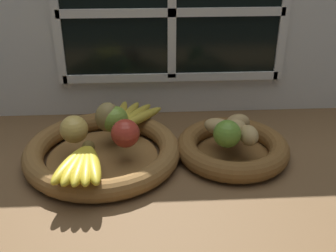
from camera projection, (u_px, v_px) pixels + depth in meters
ground_plane at (178, 165)px, 103.34cm from camera, size 140.00×90.00×3.00cm
back_wall at (171, 22)px, 116.37cm from camera, size 140.00×4.60×55.00cm
fruit_bowl_left at (103, 152)px, 101.56cm from camera, size 38.86×38.86×5.15cm
fruit_bowl_right at (232, 148)px, 103.22cm from camera, size 28.47×28.47×5.15cm
apple_golden_left at (74, 129)px, 99.01cm from camera, size 6.85×6.85×6.85cm
apple_green_back at (115, 119)px, 103.75cm from camera, size 6.96×6.96×6.96cm
apple_red_right at (125, 133)px, 97.11cm from camera, size 6.90×6.90×6.90cm
pear_brown at (108, 117)px, 103.86cm from camera, size 7.35×7.18×7.85cm
banana_bunch_front at (82, 164)px, 88.25cm from camera, size 12.25×17.39×3.39cm
banana_bunch_back at (130, 116)px, 110.27cm from camera, size 14.17×18.30×2.63cm
potato_oblong at (218, 127)px, 103.21cm from camera, size 8.85×7.84×4.14cm
potato_large at (234, 129)px, 100.79cm from camera, size 8.38×7.92×5.18cm
potato_back at (238, 123)px, 104.72cm from camera, size 6.75×5.25×4.59cm
potato_small at (249, 135)px, 98.33cm from camera, size 5.06×6.53×4.84cm
lime_near at (227, 134)px, 97.05cm from camera, size 6.72×6.72×6.72cm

